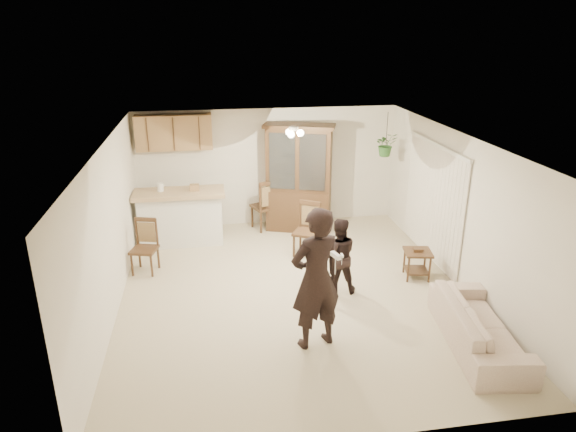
{
  "coord_description": "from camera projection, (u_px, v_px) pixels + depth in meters",
  "views": [
    {
      "loc": [
        -1.27,
        -7.33,
        4.1
      ],
      "look_at": [
        -0.02,
        0.4,
        1.18
      ],
      "focal_mm": 32.0,
      "sensor_mm": 36.0,
      "label": 1
    }
  ],
  "objects": [
    {
      "name": "hanging_plant",
      "position": [
        386.0,
        144.0,
        10.32
      ],
      "size": [
        0.43,
        0.37,
        0.48
      ],
      "primitive_type": "imported",
      "color": "#255622",
      "rests_on": "ceiling"
    },
    {
      "name": "upper_cabinets",
      "position": [
        174.0,
        132.0,
        10.23
      ],
      "size": [
        1.5,
        0.34,
        0.7
      ],
      "primitive_type": "cube",
      "color": "olive",
      "rests_on": "wall_back"
    },
    {
      "name": "side_table",
      "position": [
        417.0,
        264.0,
        8.81
      ],
      "size": [
        0.52,
        0.52,
        0.55
      ],
      "rotation": [
        0.0,
        0.0,
        -0.18
      ],
      "color": "#331E12",
      "rests_on": "floor"
    },
    {
      "name": "china_hutch",
      "position": [
        299.0,
        179.0,
        10.63
      ],
      "size": [
        1.53,
        0.98,
        2.25
      ],
      "rotation": [
        0.0,
        0.0,
        -0.33
      ],
      "color": "#331E12",
      "rests_on": "floor"
    },
    {
      "name": "ceiling_fixture",
      "position": [
        294.0,
        132.0,
        8.7
      ],
      "size": [
        0.36,
        0.36,
        0.2
      ],
      "primitive_type": null,
      "color": "#FFE8BF",
      "rests_on": "ceiling"
    },
    {
      "name": "floor",
      "position": [
        293.0,
        292.0,
        8.4
      ],
      "size": [
        6.5,
        6.5,
        0.0
      ],
      "primitive_type": "plane",
      "color": "beige",
      "rests_on": "ground"
    },
    {
      "name": "ceiling",
      "position": [
        294.0,
        141.0,
        7.53
      ],
      "size": [
        5.5,
        6.5,
        0.02
      ],
      "primitive_type": "cube",
      "color": "white",
      "rests_on": "wall_back"
    },
    {
      "name": "wall_front",
      "position": [
        351.0,
        339.0,
        4.96
      ],
      "size": [
        5.5,
        0.02,
        2.5
      ],
      "primitive_type": "cube",
      "color": "silver",
      "rests_on": "ground"
    },
    {
      "name": "bar_top",
      "position": [
        179.0,
        193.0,
        9.93
      ],
      "size": [
        1.75,
        0.7,
        0.08
      ],
      "primitive_type": "cube",
      "color": "tan",
      "rests_on": "breakfast_bar"
    },
    {
      "name": "chair_bar",
      "position": [
        145.0,
        258.0,
        9.0
      ],
      "size": [
        0.52,
        0.52,
        0.96
      ],
      "rotation": [
        0.0,
        0.0,
        -0.26
      ],
      "color": "#331E12",
      "rests_on": "floor"
    },
    {
      "name": "wall_left",
      "position": [
        110.0,
        231.0,
        7.55
      ],
      "size": [
        0.02,
        6.5,
        2.5
      ],
      "primitive_type": "cube",
      "color": "silver",
      "rests_on": "ground"
    },
    {
      "name": "child",
      "position": [
        338.0,
        254.0,
        8.2
      ],
      "size": [
        0.69,
        0.55,
        1.35
      ],
      "primitive_type": "imported",
      "rotation": [
        0.0,
        0.0,
        3.08
      ],
      "color": "black",
      "rests_on": "floor"
    },
    {
      "name": "wall_right",
      "position": [
        459.0,
        211.0,
        8.38
      ],
      "size": [
        0.02,
        6.5,
        2.5
      ],
      "primitive_type": "cube",
      "color": "silver",
      "rests_on": "ground"
    },
    {
      "name": "plant_cord",
      "position": [
        387.0,
        128.0,
        10.21
      ],
      "size": [
        0.01,
        0.01,
        0.65
      ],
      "primitive_type": "cylinder",
      "color": "black",
      "rests_on": "ceiling"
    },
    {
      "name": "adult",
      "position": [
        316.0,
        285.0,
        6.73
      ],
      "size": [
        0.75,
        0.61,
        1.8
      ],
      "primitive_type": "imported",
      "rotation": [
        0.0,
        0.0,
        3.44
      ],
      "color": "black",
      "rests_on": "floor"
    },
    {
      "name": "breakfast_bar",
      "position": [
        181.0,
        220.0,
        10.12
      ],
      "size": [
        1.6,
        0.55,
        1.0
      ],
      "primitive_type": "cube",
      "color": "white",
      "rests_on": "floor"
    },
    {
      "name": "vertical_blinds",
      "position": [
        433.0,
        202.0,
        9.26
      ],
      "size": [
        0.06,
        2.3,
        2.1
      ],
      "primitive_type": null,
      "color": "silver",
      "rests_on": "wall_right"
    },
    {
      "name": "wall_back",
      "position": [
        268.0,
        167.0,
        10.97
      ],
      "size": [
        5.5,
        0.02,
        2.5
      ],
      "primitive_type": "cube",
      "color": "silver",
      "rests_on": "ground"
    },
    {
      "name": "controller_adult",
      "position": [
        336.0,
        256.0,
        6.13
      ],
      "size": [
        0.1,
        0.18,
        0.05
      ],
      "primitive_type": "cube",
      "rotation": [
        0.0,
        0.0,
        3.44
      ],
      "color": "white",
      "rests_on": "adult"
    },
    {
      "name": "chair_hutch_left",
      "position": [
        306.0,
        240.0,
        9.69
      ],
      "size": [
        0.61,
        0.61,
        1.01
      ],
      "rotation": [
        0.0,
        0.0,
        -0.52
      ],
      "color": "#331E12",
      "rests_on": "floor"
    },
    {
      "name": "controller_child",
      "position": [
        342.0,
        255.0,
        7.88
      ],
      "size": [
        0.04,
        0.11,
        0.03
      ],
      "primitive_type": "cube",
      "rotation": [
        0.0,
        0.0,
        3.08
      ],
      "color": "white",
      "rests_on": "child"
    },
    {
      "name": "chair_hutch_right",
      "position": [
        265.0,
        214.0,
        10.95
      ],
      "size": [
        0.63,
        0.63,
        1.11
      ],
      "rotation": [
        0.0,
        0.0,
        3.52
      ],
      "color": "#331E12",
      "rests_on": "floor"
    },
    {
      "name": "sofa",
      "position": [
        480.0,
        321.0,
        6.89
      ],
      "size": [
        0.99,
        1.96,
        0.73
      ],
      "primitive_type": "imported",
      "rotation": [
        0.0,
        0.0,
        1.43
      ],
      "color": "#EFE2C5",
      "rests_on": "floor"
    }
  ]
}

